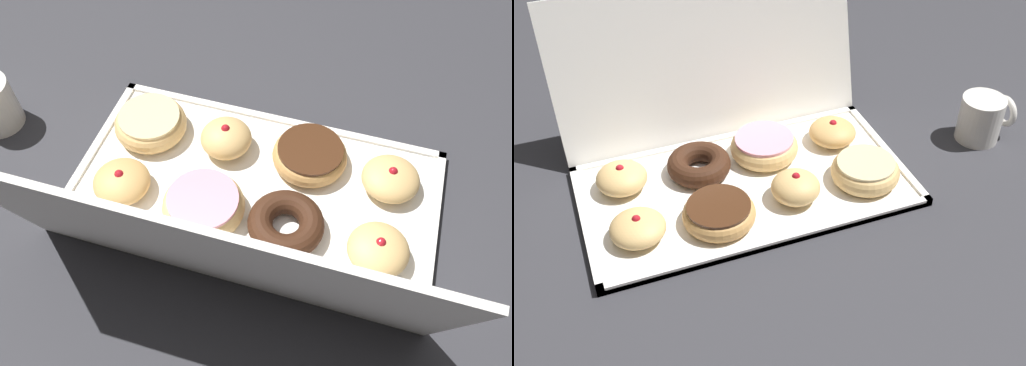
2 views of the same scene
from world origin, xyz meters
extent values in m
plane|color=#333338|center=(0.00, 0.00, 0.00)|extent=(3.00, 3.00, 0.00)
cube|color=white|center=(0.00, 0.00, 0.01)|extent=(0.55, 0.30, 0.01)
cube|color=white|center=(0.00, -0.14, 0.01)|extent=(0.55, 0.01, 0.01)
cube|color=white|center=(0.00, 0.14, 0.01)|extent=(0.55, 0.01, 0.01)
cube|color=white|center=(-0.27, 0.00, 0.01)|extent=(0.01, 0.30, 0.01)
cube|color=white|center=(0.27, 0.00, 0.01)|extent=(0.01, 0.30, 0.01)
cube|color=white|center=(0.00, 0.19, 0.14)|extent=(0.55, 0.09, 0.28)
ellipsoid|color=#E5B770|center=(-0.19, -0.06, 0.03)|extent=(0.09, 0.09, 0.04)
sphere|color=#B21923|center=(-0.19, -0.06, 0.05)|extent=(0.01, 0.01, 0.01)
torus|color=tan|center=(-0.07, -0.07, 0.03)|extent=(0.12, 0.12, 0.03)
cylinder|color=#472816|center=(-0.07, -0.07, 0.04)|extent=(0.10, 0.10, 0.01)
ellipsoid|color=#E5B770|center=(0.07, -0.06, 0.03)|extent=(0.08, 0.08, 0.05)
sphere|color=#B21923|center=(0.07, -0.06, 0.06)|extent=(0.01, 0.01, 0.01)
torus|color=#E5B770|center=(0.19, -0.06, 0.03)|extent=(0.12, 0.12, 0.04)
cylinder|color=beige|center=(0.19, -0.06, 0.05)|extent=(0.10, 0.10, 0.01)
ellipsoid|color=#E5B770|center=(-0.20, 0.07, 0.03)|extent=(0.09, 0.09, 0.04)
sphere|color=#B21923|center=(-0.20, 0.07, 0.05)|extent=(0.01, 0.01, 0.01)
torus|color=#381E11|center=(-0.06, 0.06, 0.03)|extent=(0.11, 0.11, 0.04)
torus|color=#E5B770|center=(0.06, 0.07, 0.03)|extent=(0.12, 0.12, 0.04)
cylinder|color=pink|center=(0.06, 0.07, 0.05)|extent=(0.10, 0.10, 0.01)
ellipsoid|color=tan|center=(0.19, 0.06, 0.03)|extent=(0.09, 0.09, 0.04)
sphere|color=#B21923|center=(0.19, 0.06, 0.05)|extent=(0.01, 0.01, 0.01)
cylinder|color=white|center=(0.45, -0.01, 0.04)|extent=(0.08, 0.08, 0.09)
cylinder|color=black|center=(0.45, -0.01, 0.08)|extent=(0.07, 0.07, 0.01)
torus|color=white|center=(0.51, -0.01, 0.05)|extent=(0.01, 0.06, 0.06)
camera|label=1|loc=(-0.13, 0.43, 0.67)|focal=36.57mm
camera|label=2|loc=(-0.25, -0.78, 0.71)|focal=44.83mm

